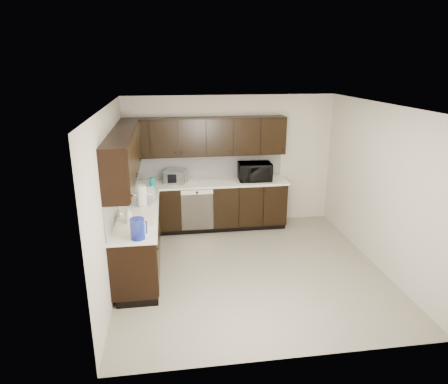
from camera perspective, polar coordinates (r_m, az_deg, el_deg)
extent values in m
plane|color=gray|center=(6.34, 3.74, -10.91)|extent=(4.00, 4.00, 0.00)
plane|color=white|center=(5.58, 4.26, 12.17)|extent=(4.00, 4.00, 0.00)
cube|color=beige|center=(7.74, 0.89, 4.44)|extent=(4.00, 0.02, 2.50)
cube|color=beige|center=(5.78, -15.81, -0.99)|extent=(0.02, 4.00, 2.50)
cube|color=beige|center=(6.55, 21.35, 0.67)|extent=(0.02, 4.00, 2.50)
cube|color=beige|center=(4.06, 9.94, -8.83)|extent=(4.00, 0.02, 2.50)
cube|color=black|center=(7.62, -2.50, -2.07)|extent=(3.00, 0.60, 0.90)
cube|color=black|center=(6.31, -12.15, -6.88)|extent=(0.60, 2.20, 0.90)
cube|color=black|center=(7.79, -2.48, -4.76)|extent=(3.00, 0.54, 0.10)
cube|color=black|center=(6.49, -11.65, -10.08)|extent=(0.54, 2.20, 0.10)
cube|color=white|center=(7.47, -2.55, 1.31)|extent=(3.03, 0.63, 0.04)
cube|color=white|center=(6.13, -12.44, -2.89)|extent=(0.63, 2.23, 0.04)
cube|color=silver|center=(7.68, -2.79, 3.78)|extent=(3.00, 0.02, 0.48)
cube|color=silver|center=(6.36, -15.01, 0.16)|extent=(0.02, 2.80, 0.48)
cube|color=black|center=(7.41, -2.75, 7.92)|extent=(3.00, 0.33, 0.70)
cube|color=black|center=(6.04, -14.18, 5.08)|extent=(0.33, 2.47, 0.70)
cube|color=#F9E8CC|center=(7.32, -3.83, -2.55)|extent=(0.58, 0.02, 0.78)
cube|color=#F9E8CC|center=(7.20, -3.89, -0.03)|extent=(0.58, 0.03, 0.08)
cylinder|color=black|center=(7.18, -3.88, -0.07)|extent=(0.04, 0.02, 0.04)
cube|color=#F9E8CC|center=(5.84, -12.45, -3.69)|extent=(0.54, 0.82, 0.03)
cube|color=#F9E8CC|center=(5.69, -12.52, -5.22)|extent=(0.42, 0.34, 0.16)
cube|color=#F9E8CC|center=(6.06, -12.27, -3.74)|extent=(0.42, 0.34, 0.16)
cylinder|color=silver|center=(5.82, -14.69, -2.63)|extent=(0.03, 0.03, 0.26)
cylinder|color=silver|center=(5.78, -14.29, -1.49)|extent=(0.14, 0.02, 0.02)
cylinder|color=#B2B2B7|center=(5.68, -12.54, -4.94)|extent=(0.20, 0.20, 0.10)
imported|color=black|center=(7.54, 4.40, 2.92)|extent=(0.62, 0.43, 0.34)
imported|color=gray|center=(5.28, -11.26, -4.92)|extent=(0.11, 0.11, 0.19)
imported|color=gray|center=(5.64, -13.49, -3.26)|extent=(0.11, 0.11, 0.25)
cube|color=#A9A9AB|center=(7.42, -6.90, 2.21)|extent=(0.46, 0.40, 0.24)
cube|color=white|center=(6.47, -12.25, -0.68)|extent=(0.57, 0.48, 0.19)
cylinder|color=#102094|center=(5.14, -12.25, -5.15)|extent=(0.23, 0.23, 0.27)
cylinder|color=#0C8084|center=(7.07, -10.21, 1.16)|extent=(0.11, 0.11, 0.22)
cylinder|color=silver|center=(6.27, -11.64, -0.57)|extent=(0.17, 0.17, 0.33)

